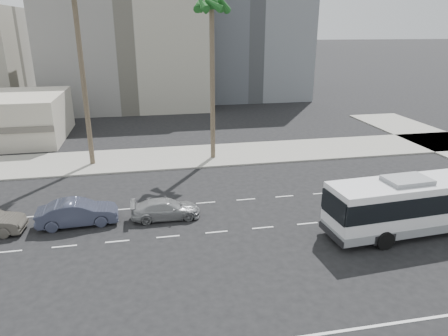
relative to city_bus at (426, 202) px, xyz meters
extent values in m
plane|color=black|center=(-6.72, 2.15, -1.92)|extent=(700.00, 700.00, 0.00)
cube|color=gray|center=(-6.72, 17.65, -1.85)|extent=(120.00, 7.00, 0.15)
cube|color=gray|center=(-18.72, 47.15, 7.08)|extent=(24.00, 18.00, 18.00)
cube|color=#52565C|center=(1.28, 54.15, 11.08)|extent=(20.00, 20.00, 26.00)
cube|color=beige|center=(-8.72, 252.15, 20.08)|extent=(42.00, 42.00, 44.00)
cube|color=silver|center=(0.00, 0.00, 0.04)|extent=(12.83, 3.65, 2.84)
cube|color=black|center=(0.00, 0.00, 0.43)|extent=(12.89, 3.71, 1.20)
cube|color=gray|center=(0.00, 0.00, -1.21)|extent=(12.85, 3.69, 0.55)
cube|color=gray|center=(-1.64, 0.00, 1.57)|extent=(2.73, 1.92, 0.33)
cylinder|color=black|center=(-3.71, -1.40, -1.38)|extent=(1.09, 0.33, 1.09)
cylinder|color=black|center=(-3.71, 1.40, -1.38)|extent=(1.09, 0.33, 1.09)
imported|color=gray|center=(-15.68, 4.78, -1.26)|extent=(1.85, 4.53, 1.31)
imported|color=#363A4E|center=(-21.28, 4.92, -1.10)|extent=(2.03, 5.09, 1.65)
cylinder|color=brown|center=(-10.47, 16.76, 4.95)|extent=(0.38, 0.38, 13.75)
cylinder|color=brown|center=(-21.70, 17.05, 5.70)|extent=(0.48, 0.48, 15.24)
camera|label=1|loc=(-16.54, -19.80, 10.20)|focal=32.29mm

